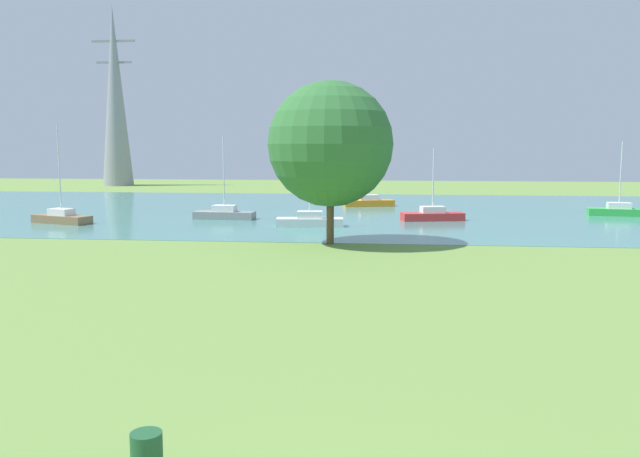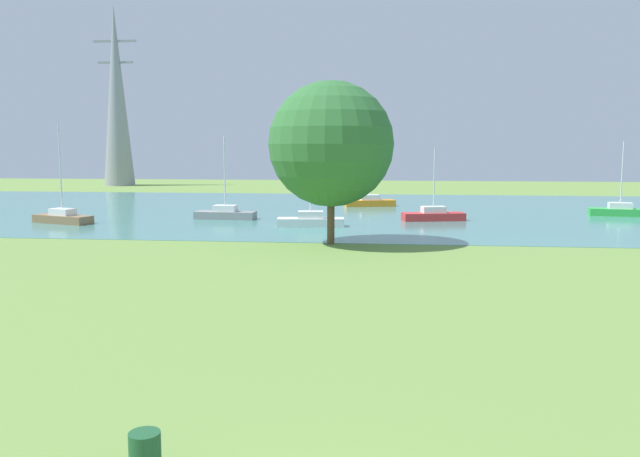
{
  "view_description": "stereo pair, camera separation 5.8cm",
  "coord_description": "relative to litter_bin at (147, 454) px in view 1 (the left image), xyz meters",
  "views": [
    {
      "loc": [
        0.88,
        -8.18,
        5.77
      ],
      "look_at": [
        -1.65,
        15.11,
        2.79
      ],
      "focal_mm": 36.48,
      "sensor_mm": 36.0,
      "label": 1
    },
    {
      "loc": [
        0.94,
        -8.17,
        5.77
      ],
      "look_at": [
        -1.65,
        15.11,
        2.79
      ],
      "focal_mm": 36.48,
      "sensor_mm": 36.0,
      "label": 2
    }
  ],
  "objects": [
    {
      "name": "litter_bin",
      "position": [
        0.0,
        0.0,
        0.0
      ],
      "size": [
        0.56,
        0.56,
        0.8
      ],
      "primitive_type": "cylinder",
      "color": "#1E512D",
      "rests_on": "ground"
    },
    {
      "name": "sailboat_brown",
      "position": [
        -20.34,
        35.67,
        0.07
      ],
      "size": [
        5.03,
        2.99,
        7.39
      ],
      "color": "brown",
      "rests_on": "water_surface"
    },
    {
      "name": "sailboat_orange",
      "position": [
        2.14,
        52.16,
        0.05
      ],
      "size": [
        5.02,
        2.61,
        5.74
      ],
      "color": "orange",
      "rests_on": "water_surface"
    },
    {
      "name": "sailboat_red",
      "position": [
        7.48,
        40.53,
        0.05
      ],
      "size": [
        5.01,
        2.52,
        5.6
      ],
      "color": "red",
      "rests_on": "water_surface"
    },
    {
      "name": "ground_plane",
      "position": [
        3.31,
        19.79,
        -0.4
      ],
      "size": [
        160.0,
        160.0,
        0.0
      ],
      "primitive_type": "plane",
      "color": "olive"
    },
    {
      "name": "sailboat_gray",
      "position": [
        -8.9,
        39.78,
        0.06
      ],
      "size": [
        4.87,
        1.75,
        6.54
      ],
      "color": "gray",
      "rests_on": "water_surface"
    },
    {
      "name": "water_surface",
      "position": [
        3.31,
        47.79,
        -0.39
      ],
      "size": [
        140.0,
        40.0,
        0.02
      ],
      "primitive_type": "cube",
      "color": "teal",
      "rests_on": "ground"
    },
    {
      "name": "electricity_pylon",
      "position": [
        -35.82,
        81.92,
        12.6
      ],
      "size": [
        6.4,
        4.4,
        25.98
      ],
      "color": "gray",
      "rests_on": "ground"
    },
    {
      "name": "sailboat_green",
      "position": [
        23.1,
        45.69,
        0.05
      ],
      "size": [
        4.96,
        2.16,
        6.14
      ],
      "color": "green",
      "rests_on": "water_surface"
    },
    {
      "name": "sailboat_white",
      "position": [
        -1.56,
        35.75,
        0.06
      ],
      "size": [
        4.93,
        2.0,
        6.66
      ],
      "color": "white",
      "rests_on": "water_surface"
    },
    {
      "name": "tree_east_near",
      "position": [
        0.67,
        27.64,
        5.48
      ],
      "size": [
        7.34,
        7.34,
        9.56
      ],
      "color": "brown",
      "rests_on": "ground"
    }
  ]
}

